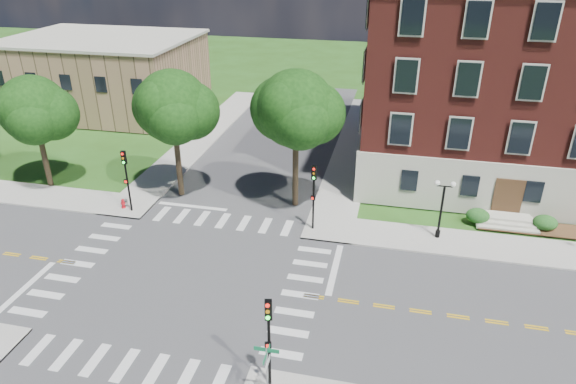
% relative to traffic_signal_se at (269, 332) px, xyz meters
% --- Properties ---
extents(ground, '(160.00, 160.00, 0.00)m').
position_rel_traffic_signal_se_xyz_m(ground, '(-7.16, 6.86, -3.19)').
color(ground, '#274A15').
rests_on(ground, ground).
extents(road_ew, '(90.00, 12.00, 0.01)m').
position_rel_traffic_signal_se_xyz_m(road_ew, '(-7.16, 6.86, -3.18)').
color(road_ew, '#3D3D3F').
rests_on(road_ew, ground).
extents(road_ns, '(12.00, 90.00, 0.01)m').
position_rel_traffic_signal_se_xyz_m(road_ns, '(-7.16, 6.86, -3.18)').
color(road_ns, '#3D3D3F').
rests_on(road_ns, ground).
extents(sidewalk_ne, '(34.00, 34.00, 0.12)m').
position_rel_traffic_signal_se_xyz_m(sidewalk_ne, '(8.22, 22.23, -3.13)').
color(sidewalk_ne, '#9E9B93').
rests_on(sidewalk_ne, ground).
extents(sidewalk_nw, '(34.00, 34.00, 0.12)m').
position_rel_traffic_signal_se_xyz_m(sidewalk_nw, '(-22.53, 22.23, -3.13)').
color(sidewalk_nw, '#9E9B93').
rests_on(sidewalk_nw, ground).
extents(crosswalk_east, '(2.20, 10.20, 0.02)m').
position_rel_traffic_signal_se_xyz_m(crosswalk_east, '(0.04, 6.86, -3.19)').
color(crosswalk_east, silver).
rests_on(crosswalk_east, ground).
extents(stop_bar_east, '(0.40, 5.50, 0.00)m').
position_rel_traffic_signal_se_xyz_m(stop_bar_east, '(1.64, 9.86, -3.19)').
color(stop_bar_east, silver).
rests_on(stop_bar_east, ground).
extents(main_building, '(30.60, 22.40, 16.50)m').
position_rel_traffic_signal_se_xyz_m(main_building, '(16.84, 28.85, 5.15)').
color(main_building, '#BAB7A4').
rests_on(main_building, ground).
extents(secondary_building, '(20.40, 15.40, 8.30)m').
position_rel_traffic_signal_se_xyz_m(secondary_building, '(-29.16, 36.86, 1.09)').
color(secondary_building, olive).
rests_on(secondary_building, ground).
extents(tree_b, '(5.26, 5.26, 9.12)m').
position_rel_traffic_signal_se_xyz_m(tree_b, '(-23.02, 16.48, 3.40)').
color(tree_b, black).
rests_on(tree_b, ground).
extents(tree_c, '(5.45, 5.45, 9.97)m').
position_rel_traffic_signal_se_xyz_m(tree_c, '(-11.74, 17.28, 4.15)').
color(tree_c, black).
rests_on(tree_c, ground).
extents(tree_d, '(5.59, 5.59, 10.41)m').
position_rel_traffic_signal_se_xyz_m(tree_d, '(-2.50, 17.55, 4.52)').
color(tree_d, black).
rests_on(tree_d, ground).
extents(traffic_signal_se, '(0.37, 0.42, 4.80)m').
position_rel_traffic_signal_se_xyz_m(traffic_signal_se, '(0.00, 0.00, 0.00)').
color(traffic_signal_se, black).
rests_on(traffic_signal_se, ground).
extents(traffic_signal_ne, '(0.38, 0.46, 4.80)m').
position_rel_traffic_signal_se_xyz_m(traffic_signal_ne, '(-0.55, 14.25, 0.00)').
color(traffic_signal_ne, black).
rests_on(traffic_signal_ne, ground).
extents(traffic_signal_nw, '(0.32, 0.36, 4.80)m').
position_rel_traffic_signal_se_xyz_m(traffic_signal_nw, '(-14.30, 13.87, 0.00)').
color(traffic_signal_nw, black).
rests_on(traffic_signal_nw, ground).
extents(twin_lamp_west, '(1.36, 0.36, 4.23)m').
position_rel_traffic_signal_se_xyz_m(twin_lamp_west, '(8.00, 15.01, -0.66)').
color(twin_lamp_west, black).
rests_on(twin_lamp_west, ground).
extents(street_sign_pole, '(1.10, 1.10, 3.10)m').
position_rel_traffic_signal_se_xyz_m(street_sign_pole, '(0.16, -0.97, -0.88)').
color(street_sign_pole, gray).
rests_on(street_sign_pole, ground).
extents(fire_hydrant, '(0.35, 0.35, 0.75)m').
position_rel_traffic_signal_se_xyz_m(fire_hydrant, '(-15.11, 14.12, -2.72)').
color(fire_hydrant, '#B90E17').
rests_on(fire_hydrant, ground).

